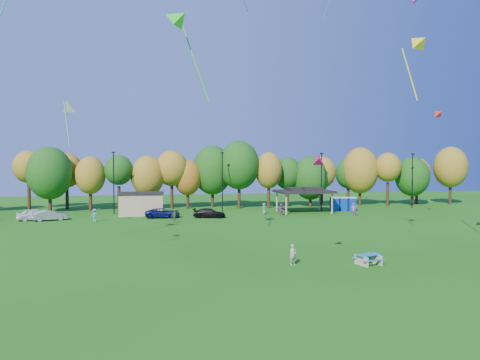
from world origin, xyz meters
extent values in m
plane|color=#19600F|center=(0.00, 0.00, 0.00)|extent=(160.00, 160.00, 0.00)
cylinder|color=black|center=(-28.03, 48.93, 2.06)|extent=(0.50, 0.50, 4.12)
ellipsoid|color=olive|center=(-28.03, 48.93, 6.86)|extent=(4.78, 4.78, 5.18)
cylinder|color=black|center=(-23.75, 44.20, 1.78)|extent=(0.50, 0.50, 3.56)
ellipsoid|color=#144C0F|center=(-23.75, 44.20, 5.94)|extent=(6.62, 6.62, 8.00)
cylinder|color=black|center=(-22.13, 48.25, 1.90)|extent=(0.50, 0.50, 3.79)
ellipsoid|color=olive|center=(-22.13, 48.25, 6.32)|extent=(4.94, 4.94, 5.58)
cylinder|color=black|center=(-18.02, 45.01, 1.67)|extent=(0.50, 0.50, 3.34)
ellipsoid|color=olive|center=(-18.02, 45.01, 5.56)|extent=(4.61, 4.61, 5.88)
cylinder|color=black|center=(-13.72, 44.85, 1.91)|extent=(0.50, 0.50, 3.82)
ellipsoid|color=#144C0F|center=(-13.72, 44.85, 6.36)|extent=(4.43, 4.43, 4.73)
cylinder|color=black|center=(-9.30, 45.50, 1.63)|extent=(0.50, 0.50, 3.25)
ellipsoid|color=olive|center=(-9.30, 45.50, 5.42)|extent=(5.33, 5.33, 6.53)
cylinder|color=black|center=(-5.45, 46.07, 1.98)|extent=(0.50, 0.50, 3.96)
ellipsoid|color=olive|center=(-5.45, 46.07, 6.61)|extent=(5.31, 5.31, 5.82)
cylinder|color=black|center=(-2.85, 46.34, 1.52)|extent=(0.50, 0.50, 3.05)
ellipsoid|color=#995914|center=(-2.85, 46.34, 5.08)|extent=(4.54, 4.54, 5.87)
cylinder|color=black|center=(1.42, 47.53, 1.89)|extent=(0.50, 0.50, 3.77)
ellipsoid|color=#144C0F|center=(1.42, 47.53, 6.29)|extent=(6.69, 6.69, 8.35)
cylinder|color=black|center=(5.46, 44.54, 2.14)|extent=(0.50, 0.50, 4.28)
ellipsoid|color=#144C0F|center=(5.46, 44.54, 7.14)|extent=(6.64, 6.64, 8.01)
cylinder|color=black|center=(10.41, 44.21, 1.88)|extent=(0.50, 0.50, 3.76)
ellipsoid|color=olive|center=(10.41, 44.21, 6.27)|extent=(4.49, 4.49, 6.02)
cylinder|color=black|center=(14.29, 46.25, 1.72)|extent=(0.50, 0.50, 3.43)
ellipsoid|color=#144C0F|center=(14.29, 46.25, 5.72)|extent=(4.77, 4.77, 5.63)
cylinder|color=black|center=(18.11, 45.40, 1.48)|extent=(0.50, 0.50, 2.95)
ellipsoid|color=#144C0F|center=(18.11, 45.40, 4.92)|extent=(6.14, 6.14, 7.54)
cylinder|color=black|center=(20.39, 45.86, 1.76)|extent=(0.50, 0.50, 3.52)
ellipsoid|color=olive|center=(20.39, 45.86, 5.87)|extent=(4.78, 4.78, 5.53)
cylinder|color=black|center=(26.06, 47.51, 1.69)|extent=(0.50, 0.50, 3.39)
ellipsoid|color=#144C0F|center=(26.06, 47.51, 5.64)|extent=(4.54, 4.54, 5.46)
cylinder|color=black|center=(27.70, 46.23, 1.86)|extent=(0.50, 0.50, 3.72)
ellipsoid|color=olive|center=(27.70, 46.23, 6.20)|extent=(6.32, 6.32, 8.24)
cylinder|color=black|center=(31.99, 44.27, 2.03)|extent=(0.50, 0.50, 4.06)
ellipsoid|color=olive|center=(31.99, 44.27, 6.77)|extent=(4.50, 4.50, 5.13)
cylinder|color=black|center=(37.07, 44.81, 1.53)|extent=(0.50, 0.50, 3.05)
ellipsoid|color=#144C0F|center=(37.07, 44.81, 5.09)|extent=(5.97, 5.97, 7.05)
cylinder|color=black|center=(38.98, 46.35, 1.78)|extent=(0.50, 0.50, 3.55)
ellipsoid|color=olive|center=(38.98, 46.35, 5.92)|extent=(4.60, 4.60, 4.99)
cylinder|color=black|center=(44.51, 44.51, 2.03)|extent=(0.50, 0.50, 4.07)
ellipsoid|color=olive|center=(44.51, 44.51, 6.78)|extent=(5.83, 5.83, 7.42)
cylinder|color=black|center=(-14.00, 40.00, 4.50)|extent=(0.16, 0.16, 9.00)
cube|color=black|center=(-14.00, 40.00, 9.00)|extent=(0.50, 0.25, 0.18)
cylinder|color=black|center=(2.00, 40.00, 4.50)|extent=(0.16, 0.16, 9.00)
cube|color=black|center=(2.00, 40.00, 9.00)|extent=(0.50, 0.25, 0.18)
cylinder|color=black|center=(18.00, 40.00, 4.50)|extent=(0.16, 0.16, 9.00)
cube|color=black|center=(18.00, 40.00, 9.00)|extent=(0.50, 0.25, 0.18)
cylinder|color=black|center=(34.00, 40.00, 4.50)|extent=(0.16, 0.16, 9.00)
cube|color=black|center=(34.00, 40.00, 9.00)|extent=(0.50, 0.25, 0.18)
cube|color=tan|center=(-10.00, 38.00, 1.50)|extent=(6.00, 4.00, 3.00)
cube|color=black|center=(-10.00, 38.00, 3.12)|extent=(6.30, 4.30, 0.25)
cylinder|color=tan|center=(10.50, 34.50, 1.50)|extent=(0.24, 0.24, 3.00)
cylinder|color=tan|center=(17.50, 34.50, 1.50)|extent=(0.24, 0.24, 3.00)
cylinder|color=tan|center=(10.50, 39.50, 1.50)|extent=(0.24, 0.24, 3.00)
cylinder|color=tan|center=(17.50, 39.50, 1.50)|extent=(0.24, 0.24, 3.00)
cube|color=black|center=(14.00, 37.00, 3.15)|extent=(8.20, 6.20, 0.35)
cube|color=black|center=(14.00, 37.00, 3.55)|extent=(5.00, 3.50, 0.45)
cube|color=#0C369F|center=(19.29, 37.86, 1.00)|extent=(1.10, 1.10, 2.00)
cube|color=silver|center=(19.29, 37.86, 2.09)|extent=(1.15, 1.15, 0.18)
cube|color=#0C369F|center=(20.59, 37.61, 1.00)|extent=(1.10, 1.10, 2.00)
cube|color=silver|center=(20.59, 37.61, 2.09)|extent=(1.15, 1.15, 0.18)
cube|color=#0C369F|center=(21.89, 37.29, 1.00)|extent=(1.10, 1.10, 2.00)
cube|color=silver|center=(21.89, 37.29, 2.09)|extent=(1.15, 1.15, 0.18)
cube|color=tan|center=(6.64, 3.46, 0.35)|extent=(0.44, 1.39, 0.70)
cube|color=tan|center=(7.86, 3.76, 0.35)|extent=(0.44, 1.39, 0.70)
cube|color=#157FBC|center=(7.25, 3.61, 0.73)|extent=(1.87, 1.11, 0.06)
cube|color=#157FBC|center=(7.39, 3.03, 0.43)|extent=(1.75, 0.64, 0.05)
cube|color=#157FBC|center=(7.11, 4.19, 0.43)|extent=(1.75, 0.64, 0.05)
imported|color=tan|center=(1.90, 4.49, 0.75)|extent=(0.62, 0.49, 1.50)
imported|color=white|center=(-23.24, 34.44, 0.76)|extent=(4.78, 2.82, 1.53)
imported|color=gray|center=(-21.32, 33.79, 0.69)|extent=(4.42, 2.73, 1.38)
imported|color=#0D1450|center=(-7.04, 34.05, 0.65)|extent=(4.83, 2.49, 1.30)
imported|color=black|center=(-0.81, 32.99, 0.63)|extent=(4.65, 2.72, 1.27)
imported|color=#923F97|center=(9.51, 33.74, 0.86)|extent=(1.66, 1.16, 1.72)
imported|color=#A94F95|center=(19.46, 31.49, 0.89)|extent=(0.76, 0.64, 1.78)
imported|color=#5290B5|center=(-15.52, 31.54, 0.82)|extent=(1.21, 1.00, 1.63)
imported|color=#607A4A|center=(-5.62, 29.02, 0.81)|extent=(0.97, 0.92, 1.61)
imported|color=#6B8F61|center=(7.50, 35.62, 0.82)|extent=(0.84, 0.96, 1.64)
cone|color=#D20B56|center=(3.45, 3.66, 7.62)|extent=(1.26, 1.47, 1.22)
cone|color=#25CF1B|center=(-6.33, 9.75, 18.67)|extent=(2.63, 2.44, 2.16)
cylinder|color=#25CF1B|center=(-4.48, 10.76, 15.52)|extent=(2.23, 1.28, 6.61)
cone|color=red|center=(26.45, 23.22, 13.60)|extent=(1.32, 1.62, 1.46)
cone|color=silver|center=(-13.52, 6.42, 11.25)|extent=(1.11, 1.41, 1.34)
cylinder|color=silver|center=(-13.44, 5.52, 9.90)|extent=(0.20, 1.12, 2.85)
cone|color=yellow|center=(12.93, 6.93, 17.06)|extent=(1.79, 2.12, 1.84)
cylinder|color=yellow|center=(13.32, 8.38, 14.81)|extent=(0.56, 1.77, 4.73)
camera|label=1|loc=(-7.42, -24.55, 7.14)|focal=32.00mm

